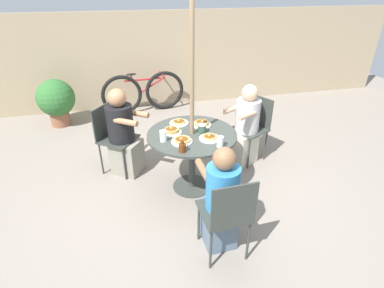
{
  "coord_description": "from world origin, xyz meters",
  "views": [
    {
      "loc": [
        -0.7,
        -2.99,
        2.32
      ],
      "look_at": [
        0.0,
        0.0,
        0.62
      ],
      "focal_mm": 28.0,
      "sensor_mm": 36.0,
      "label": 1
    }
  ],
  "objects_px": {
    "patio_chair_north": "(228,213)",
    "coffee_cup": "(202,129)",
    "pancake_plate_a": "(202,124)",
    "pancake_plate_e": "(182,141)",
    "pancake_plate_c": "(210,138)",
    "patio_chair_south": "(112,134)",
    "drinking_glass_a": "(163,136)",
    "patio_chair_east": "(253,124)",
    "diner_east": "(245,128)",
    "syrup_bottle": "(182,147)",
    "drinking_glass_b": "(220,142)",
    "diner_south": "(123,136)",
    "potted_shrub": "(56,100)",
    "diner_north": "(221,202)",
    "patio_table": "(192,143)",
    "pancake_plate_b": "(179,122)",
    "pancake_plate_d": "(172,131)",
    "bicycle": "(144,92)"
  },
  "relations": [
    {
      "from": "diner_east",
      "to": "bicycle",
      "type": "distance_m",
      "value": 2.49
    },
    {
      "from": "pancake_plate_b",
      "to": "patio_chair_south",
      "type": "bearing_deg",
      "value": 157.27
    },
    {
      "from": "diner_east",
      "to": "diner_south",
      "type": "distance_m",
      "value": 1.64
    },
    {
      "from": "patio_table",
      "to": "patio_chair_east",
      "type": "height_order",
      "value": "patio_chair_east"
    },
    {
      "from": "patio_chair_south",
      "to": "pancake_plate_a",
      "type": "relative_size",
      "value": 3.9
    },
    {
      "from": "patio_chair_north",
      "to": "coffee_cup",
      "type": "xyz_separation_m",
      "value": [
        0.06,
        1.12,
        0.28
      ]
    },
    {
      "from": "coffee_cup",
      "to": "pancake_plate_d",
      "type": "bearing_deg",
      "value": 168.98
    },
    {
      "from": "patio_chair_south",
      "to": "diner_east",
      "type": "bearing_deg",
      "value": 118.17
    },
    {
      "from": "pancake_plate_b",
      "to": "coffee_cup",
      "type": "height_order",
      "value": "coffee_cup"
    },
    {
      "from": "diner_south",
      "to": "syrup_bottle",
      "type": "xyz_separation_m",
      "value": [
        0.59,
        -0.93,
        0.27
      ]
    },
    {
      "from": "patio_chair_south",
      "to": "pancake_plate_c",
      "type": "bearing_deg",
      "value": 87.8
    },
    {
      "from": "patio_chair_south",
      "to": "drinking_glass_a",
      "type": "height_order",
      "value": "patio_chair_south"
    },
    {
      "from": "pancake_plate_c",
      "to": "pancake_plate_d",
      "type": "bearing_deg",
      "value": 148.34
    },
    {
      "from": "patio_chair_east",
      "to": "diner_east",
      "type": "height_order",
      "value": "diner_east"
    },
    {
      "from": "patio_table",
      "to": "coffee_cup",
      "type": "distance_m",
      "value": 0.21
    },
    {
      "from": "bicycle",
      "to": "potted_shrub",
      "type": "height_order",
      "value": "potted_shrub"
    },
    {
      "from": "patio_chair_north",
      "to": "patio_chair_south",
      "type": "distance_m",
      "value": 2.02
    },
    {
      "from": "pancake_plate_a",
      "to": "pancake_plate_c",
      "type": "xyz_separation_m",
      "value": [
        -0.0,
        -0.36,
        -0.01
      ]
    },
    {
      "from": "patio_table",
      "to": "patio_chair_north",
      "type": "height_order",
      "value": "patio_chair_north"
    },
    {
      "from": "pancake_plate_e",
      "to": "drinking_glass_b",
      "type": "bearing_deg",
      "value": -26.95
    },
    {
      "from": "patio_chair_north",
      "to": "coffee_cup",
      "type": "height_order",
      "value": "patio_chair_north"
    },
    {
      "from": "syrup_bottle",
      "to": "patio_table",
      "type": "bearing_deg",
      "value": 63.5
    },
    {
      "from": "patio_table",
      "to": "pancake_plate_c",
      "type": "height_order",
      "value": "pancake_plate_c"
    },
    {
      "from": "diner_south",
      "to": "pancake_plate_e",
      "type": "height_order",
      "value": "diner_south"
    },
    {
      "from": "patio_chair_south",
      "to": "pancake_plate_d",
      "type": "xyz_separation_m",
      "value": [
        0.7,
        -0.58,
        0.25
      ]
    },
    {
      "from": "patio_table",
      "to": "pancake_plate_d",
      "type": "xyz_separation_m",
      "value": [
        -0.23,
        0.06,
        0.15
      ]
    },
    {
      "from": "diner_south",
      "to": "potted_shrub",
      "type": "xyz_separation_m",
      "value": [
        -1.1,
        1.78,
        -0.06
      ]
    },
    {
      "from": "pancake_plate_a",
      "to": "pancake_plate_e",
      "type": "distance_m",
      "value": 0.48
    },
    {
      "from": "patio_chair_south",
      "to": "pancake_plate_b",
      "type": "height_order",
      "value": "patio_chair_south"
    },
    {
      "from": "pancake_plate_a",
      "to": "coffee_cup",
      "type": "distance_m",
      "value": 0.19
    },
    {
      "from": "diner_east",
      "to": "patio_chair_south",
      "type": "xyz_separation_m",
      "value": [
        -1.77,
        0.21,
        0.01
      ]
    },
    {
      "from": "pancake_plate_a",
      "to": "bicycle",
      "type": "xyz_separation_m",
      "value": [
        -0.51,
        2.43,
        -0.39
      ]
    },
    {
      "from": "potted_shrub",
      "to": "diner_north",
      "type": "bearing_deg",
      "value": -59.51
    },
    {
      "from": "pancake_plate_d",
      "to": "pancake_plate_e",
      "type": "distance_m",
      "value": 0.25
    },
    {
      "from": "patio_table",
      "to": "diner_east",
      "type": "bearing_deg",
      "value": 27.07
    },
    {
      "from": "pancake_plate_b",
      "to": "pancake_plate_d",
      "type": "bearing_deg",
      "value": -119.17
    },
    {
      "from": "diner_north",
      "to": "diner_south",
      "type": "height_order",
      "value": "diner_south"
    },
    {
      "from": "patio_chair_east",
      "to": "diner_east",
      "type": "relative_size",
      "value": 0.8
    },
    {
      "from": "diner_east",
      "to": "coffee_cup",
      "type": "height_order",
      "value": "diner_east"
    },
    {
      "from": "patio_chair_south",
      "to": "bicycle",
      "type": "height_order",
      "value": "patio_chair_south"
    },
    {
      "from": "patio_chair_south",
      "to": "pancake_plate_e",
      "type": "distance_m",
      "value": 1.15
    },
    {
      "from": "drinking_glass_a",
      "to": "patio_chair_north",
      "type": "bearing_deg",
      "value": -68.38
    },
    {
      "from": "pancake_plate_c",
      "to": "drinking_glass_b",
      "type": "height_order",
      "value": "drinking_glass_b"
    },
    {
      "from": "pancake_plate_a",
      "to": "pancake_plate_d",
      "type": "bearing_deg",
      "value": -162.96
    },
    {
      "from": "diner_north",
      "to": "syrup_bottle",
      "type": "bearing_deg",
      "value": 109.57
    },
    {
      "from": "drinking_glass_b",
      "to": "patio_chair_south",
      "type": "bearing_deg",
      "value": 138.41
    },
    {
      "from": "syrup_bottle",
      "to": "drinking_glass_b",
      "type": "distance_m",
      "value": 0.41
    },
    {
      "from": "diner_south",
      "to": "bicycle",
      "type": "height_order",
      "value": "diner_south"
    },
    {
      "from": "pancake_plate_a",
      "to": "potted_shrub",
      "type": "bearing_deg",
      "value": 133.64
    },
    {
      "from": "coffee_cup",
      "to": "patio_chair_east",
      "type": "bearing_deg",
      "value": 30.36
    }
  ]
}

